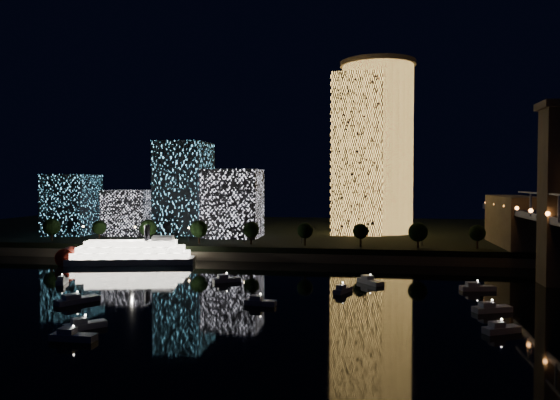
# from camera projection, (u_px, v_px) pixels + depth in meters

# --- Properties ---
(ground) EXTENTS (520.00, 520.00, 0.00)m
(ground) POSITION_uv_depth(u_px,v_px,m) (305.00, 322.00, 109.96)
(ground) COLOR black
(ground) RESTS_ON ground
(far_bank) EXTENTS (420.00, 160.00, 5.00)m
(far_bank) POSITION_uv_depth(u_px,v_px,m) (342.00, 234.00, 267.78)
(far_bank) COLOR black
(far_bank) RESTS_ON ground
(seawall) EXTENTS (420.00, 6.00, 3.00)m
(seawall) POSITION_uv_depth(u_px,v_px,m) (331.00, 258.00, 190.84)
(seawall) COLOR #6B5E4C
(seawall) RESTS_ON ground
(tower_cylindrical) EXTENTS (34.00, 34.00, 77.30)m
(tower_cylindrical) POSITION_uv_depth(u_px,v_px,m) (377.00, 147.00, 247.74)
(tower_cylindrical) COLOR #FFB851
(tower_cylindrical) RESTS_ON far_bank
(tower_rectangular) EXTENTS (21.99, 21.99, 69.96)m
(tower_rectangular) POSITION_uv_depth(u_px,v_px,m) (357.00, 155.00, 241.15)
(tower_rectangular) COLOR #FFB851
(tower_rectangular) RESTS_ON far_bank
(midrise_blocks) EXTENTS (93.65, 33.65, 40.59)m
(midrise_blocks) POSITION_uv_depth(u_px,v_px,m) (166.00, 198.00, 237.48)
(midrise_blocks) COLOR white
(midrise_blocks) RESTS_ON far_bank
(riverboat) EXTENTS (46.71, 18.88, 13.81)m
(riverboat) POSITION_uv_depth(u_px,v_px,m) (126.00, 254.00, 186.90)
(riverboat) COLOR silver
(riverboat) RESTS_ON ground
(motorboats) EXTENTS (118.59, 68.33, 2.78)m
(motorboats) POSITION_uv_depth(u_px,v_px,m) (275.00, 299.00, 128.12)
(motorboats) COLOR silver
(motorboats) RESTS_ON ground
(esplanade_trees) EXTENTS (166.18, 6.78, 8.89)m
(esplanade_trees) POSITION_uv_depth(u_px,v_px,m) (242.00, 230.00, 201.72)
(esplanade_trees) COLOR black
(esplanade_trees) RESTS_ON far_bank
(street_lamps) EXTENTS (132.70, 0.70, 5.65)m
(street_lamps) POSITION_uv_depth(u_px,v_px,m) (244.00, 232.00, 207.77)
(street_lamps) COLOR black
(street_lamps) RESTS_ON far_bank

